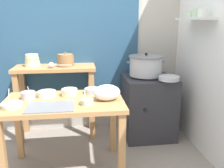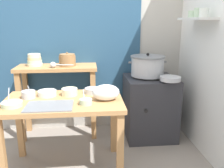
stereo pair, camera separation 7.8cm
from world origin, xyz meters
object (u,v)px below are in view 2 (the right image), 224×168
object	(u,v)px
bowl_stack_enamel	(35,60)
ladle	(54,65)
prep_bowl_1	(86,101)
prep_bowl_2	(29,94)
prep_bowl_0	(12,104)
plastic_bag	(106,92)
prep_bowl_5	(47,93)
clay_pot	(67,60)
prep_bowl_3	(93,90)
steamer_pot	(147,66)
back_shelf_table	(58,84)
stove_block	(149,107)
wide_pan	(170,79)
prep_table	(64,111)
prep_bowl_4	(70,92)
serving_tray	(49,106)

from	to	relation	value
bowl_stack_enamel	ladle	distance (m)	0.29
prep_bowl_1	prep_bowl_2	world-z (taller)	prep_bowl_1
prep_bowl_0	prep_bowl_2	distance (m)	0.24
plastic_bag	prep_bowl_5	distance (m)	0.59
clay_pot	prep_bowl_3	xyz separation A→B (m)	(0.29, -0.57, -0.22)
plastic_bag	steamer_pot	bearing A→B (deg)	51.67
back_shelf_table	prep_bowl_0	xyz separation A→B (m)	(-0.28, -0.90, 0.06)
stove_block	plastic_bag	world-z (taller)	plastic_bag
steamer_pot	prep_bowl_0	world-z (taller)	steamer_pot
stove_block	back_shelf_table	bearing A→B (deg)	173.45
wide_pan	prep_bowl_3	bearing A→B (deg)	-167.51
prep_table	prep_bowl_3	xyz separation A→B (m)	(0.28, 0.19, 0.14)
bowl_stack_enamel	clay_pot	bearing A→B (deg)	-5.44
wide_pan	prep_bowl_2	bearing A→B (deg)	-168.75
stove_block	plastic_bag	xyz separation A→B (m)	(-0.60, -0.68, 0.41)
clay_pot	steamer_pot	bearing A→B (deg)	-6.52
stove_block	clay_pot	world-z (taller)	clay_pot
stove_block	bowl_stack_enamel	bearing A→B (deg)	173.16
prep_bowl_1	prep_bowl_3	world-z (taller)	prep_bowl_1
prep_table	prep_bowl_5	distance (m)	0.26
wide_pan	prep_bowl_4	distance (m)	1.13
prep_bowl_1	prep_bowl_3	xyz separation A→B (m)	(0.07, 0.34, 0.00)
prep_bowl_2	prep_bowl_5	size ratio (longest dim) A/B	0.74
bowl_stack_enamel	prep_bowl_5	xyz separation A→B (m)	(0.24, -0.66, -0.22)
prep_bowl_0	prep_bowl_5	size ratio (longest dim) A/B	1.00
stove_block	prep_bowl_4	xyz separation A→B (m)	(-0.94, -0.50, 0.37)
back_shelf_table	prep_bowl_3	distance (m)	0.71
prep_bowl_3	prep_bowl_4	xyz separation A→B (m)	(-0.23, -0.05, 0.01)
clay_pot	prep_bowl_4	size ratio (longest dim) A/B	1.28
steamer_pot	serving_tray	bearing A→B (deg)	-141.93
plastic_bag	bowl_stack_enamel	bearing A→B (deg)	133.26
ladle	prep_bowl_0	bearing A→B (deg)	-108.26
plastic_bag	wide_pan	distance (m)	0.87
wide_pan	plastic_bag	bearing A→B (deg)	-150.16
back_shelf_table	prep_bowl_3	world-z (taller)	back_shelf_table
back_shelf_table	stove_block	bearing A→B (deg)	-6.55
prep_bowl_0	prep_bowl_5	world-z (taller)	prep_bowl_0
prep_bowl_3	prep_bowl_5	xyz separation A→B (m)	(-0.44, -0.05, 0.00)
clay_pot	plastic_bag	distance (m)	0.93
clay_pot	prep_bowl_1	xyz separation A→B (m)	(0.22, -0.91, -0.22)
steamer_pot	prep_bowl_1	world-z (taller)	steamer_pot
bowl_stack_enamel	prep_bowl_3	xyz separation A→B (m)	(0.68, -0.61, -0.22)
prep_bowl_2	wide_pan	bearing A→B (deg)	11.25
clay_pot	ladle	size ratio (longest dim) A/B	0.73
prep_bowl_0	prep_bowl_1	size ratio (longest dim) A/B	1.34
ladle	plastic_bag	size ratio (longest dim) A/B	1.09
clay_pot	prep_table	bearing A→B (deg)	-89.16
serving_tray	clay_pot	bearing A→B (deg)	84.61
wide_pan	bowl_stack_enamel	bearing A→B (deg)	164.91
stove_block	steamer_pot	world-z (taller)	steamer_pot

